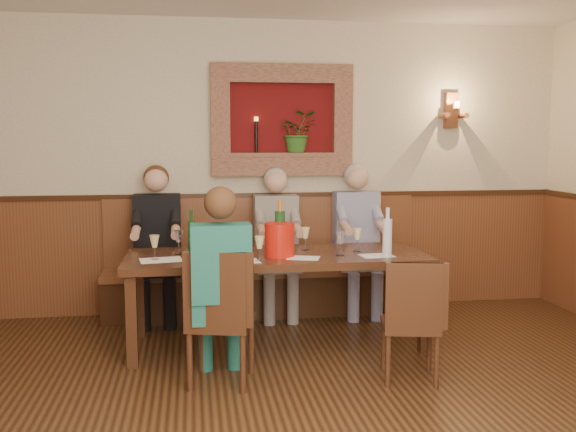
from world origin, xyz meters
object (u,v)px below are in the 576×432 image
object	(u,v)px
dining_table	(277,263)
person_bench_left	(158,258)
person_chair_front	(221,303)
wine_bottle_green_a	(280,232)
wine_bottle_green_b	(192,236)
chair_near_right	(410,345)
bench	(264,280)
person_bench_mid	(277,256)
chair_near_left	(221,344)
person_bench_right	(358,252)
spittoon_bucket	(279,240)
water_bottle	(387,237)

from	to	relation	value
dining_table	person_bench_left	world-z (taller)	person_bench_left
person_chair_front	wine_bottle_green_a	world-z (taller)	person_chair_front
wine_bottle_green_b	chair_near_right	bearing A→B (deg)	-34.89
bench	person_bench_mid	distance (m)	0.30
chair_near_left	chair_near_right	size ratio (longest dim) A/B	1.10
dining_table	person_chair_front	xyz separation A→B (m)	(-0.49, -0.78, -0.11)
person_bench_right	person_bench_left	bearing A→B (deg)	180.00
dining_table	person_bench_right	world-z (taller)	person_bench_right
dining_table	person_bench_mid	distance (m)	0.85
dining_table	spittoon_bucket	distance (m)	0.24
person_bench_mid	spittoon_bucket	size ratio (longest dim) A/B	5.27
spittoon_bucket	wine_bottle_green_b	world-z (taller)	wine_bottle_green_b
person_chair_front	spittoon_bucket	xyz separation A→B (m)	(0.49, 0.67, 0.32)
bench	chair_near_left	bearing A→B (deg)	-105.87
dining_table	spittoon_bucket	xyz separation A→B (m)	(0.01, -0.11, 0.21)
spittoon_bucket	water_bottle	distance (m)	0.85
spittoon_bucket	wine_bottle_green_a	distance (m)	0.10
dining_table	spittoon_bucket	bearing A→B (deg)	-85.89
wine_bottle_green_a	dining_table	bearing A→B (deg)	141.80
person_bench_right	spittoon_bucket	world-z (taller)	person_bench_right
person_bench_left	person_bench_right	distance (m)	1.88
chair_near_right	bench	bearing A→B (deg)	125.84
bench	wine_bottle_green_b	world-z (taller)	bench
bench	water_bottle	world-z (taller)	water_bottle
dining_table	person_chair_front	size ratio (longest dim) A/B	1.76
person_bench_mid	spittoon_bucket	world-z (taller)	person_bench_mid
dining_table	chair_near_right	bearing A→B (deg)	-48.26
person_chair_front	wine_bottle_green_b	bearing A→B (deg)	101.87
chair_near_left	wine_bottle_green_b	size ratio (longest dim) A/B	2.65
person_chair_front	water_bottle	size ratio (longest dim) A/B	3.51
spittoon_bucket	person_chair_front	bearing A→B (deg)	-126.35
person_chair_front	wine_bottle_green_a	distance (m)	0.99
chair_near_right	wine_bottle_green_b	distance (m)	1.92
person_bench_mid	water_bottle	xyz separation A→B (m)	(0.73, -1.10, 0.33)
dining_table	chair_near_left	distance (m)	1.00
dining_table	bench	world-z (taller)	bench
bench	chair_near_right	size ratio (longest dim) A/B	3.50
dining_table	person_bench_right	size ratio (longest dim) A/B	1.67
bench	person_bench_mid	world-z (taller)	person_bench_mid
person_bench_left	person_bench_mid	world-z (taller)	person_bench_left
wine_bottle_green_b	chair_near_left	bearing A→B (deg)	-78.43
bench	spittoon_bucket	distance (m)	1.19
bench	wine_bottle_green_b	distance (m)	1.20
person_bench_left	person_bench_right	bearing A→B (deg)	-0.00
dining_table	chair_near_right	xyz separation A→B (m)	(0.81, -0.91, -0.43)
dining_table	spittoon_bucket	world-z (taller)	spittoon_bucket
wine_bottle_green_b	dining_table	bearing A→B (deg)	-10.65
dining_table	chair_near_right	size ratio (longest dim) A/B	2.80
bench	person_bench_left	size ratio (longest dim) A/B	2.09
person_bench_left	wine_bottle_green_b	bearing A→B (deg)	-66.23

